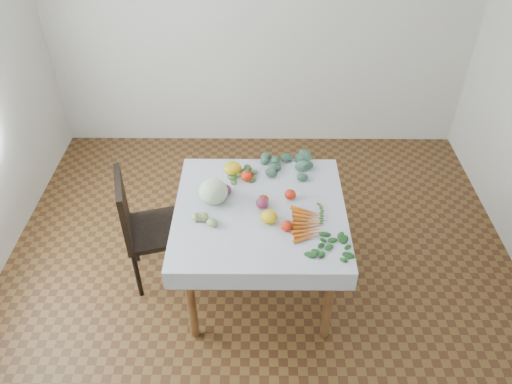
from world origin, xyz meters
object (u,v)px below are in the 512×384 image
at_px(cabbage, 213,192).
at_px(heirloom_back, 233,168).
at_px(table, 260,220).
at_px(carrot_bunch, 308,224).
at_px(chair, 142,224).

bearing_deg(cabbage, heirloom_back, 70.61).
distance_m(table, carrot_bunch, 0.36).
xyz_separation_m(chair, cabbage, (0.52, -0.02, 0.31)).
bearing_deg(heirloom_back, carrot_bunch, -47.51).
height_order(table, chair, chair).
bearing_deg(heirloom_back, cabbage, -109.39).
distance_m(table, chair, 0.84).
bearing_deg(carrot_bunch, cabbage, 159.42).
relative_size(table, chair, 1.08).
distance_m(chair, carrot_bunch, 1.18).
bearing_deg(chair, heirloom_back, 24.90).
bearing_deg(cabbage, table, -13.29).
relative_size(table, carrot_bunch, 2.89).
xyz_separation_m(chair, carrot_bunch, (1.13, -0.25, 0.24)).
relative_size(chair, cabbage, 4.83).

